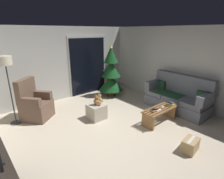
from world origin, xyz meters
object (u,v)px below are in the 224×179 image
at_px(coffee_table, 160,113).
at_px(armchair, 35,105).
at_px(book_stack, 170,104).
at_px(ottoman, 97,112).
at_px(remote_silver, 163,107).
at_px(cardboard_box_taped_mid_floor, 190,145).
at_px(remote_white, 159,110).
at_px(couch, 177,97).
at_px(remote_black, 155,109).
at_px(christmas_tree, 111,74).
at_px(cell_phone, 170,103).
at_px(remote_graphite, 152,111).
at_px(floor_lamp, 6,67).
at_px(teddy_bear_chestnut, 97,101).
at_px(teddy_bear_honey_by_tree, 100,98).

bearing_deg(coffee_table, armchair, 135.39).
bearing_deg(armchair, book_stack, -41.21).
distance_m(book_stack, ottoman, 2.04).
height_order(remote_silver, cardboard_box_taped_mid_floor, remote_silver).
bearing_deg(remote_white, couch, 104.32).
relative_size(remote_black, remote_white, 1.00).
bearing_deg(remote_black, christmas_tree, 27.34).
bearing_deg(book_stack, cell_phone, 129.53).
bearing_deg(cell_phone, christmas_tree, 109.78).
bearing_deg(coffee_table, remote_silver, -9.18).
bearing_deg(christmas_tree, book_stack, -90.08).
xyz_separation_m(book_stack, christmas_tree, (0.00, 2.53, 0.40)).
relative_size(book_stack, christmas_tree, 0.13).
xyz_separation_m(remote_graphite, floor_lamp, (-2.62, 2.43, 1.09)).
bearing_deg(cardboard_box_taped_mid_floor, floor_lamp, 123.84).
height_order(couch, teddy_bear_chestnut, couch).
height_order(remote_black, floor_lamp, floor_lamp).
bearing_deg(teddy_bear_chestnut, teddy_bear_honey_by_tree, 49.67).
bearing_deg(couch, teddy_bear_chestnut, 153.58).
height_order(armchair, ottoman, armchair).
bearing_deg(coffee_table, christmas_tree, 81.19).
bearing_deg(teddy_bear_chestnut, christmas_tree, 38.11).
xyz_separation_m(remote_black, ottoman, (-0.98, 1.22, -0.21)).
height_order(cell_phone, ottoman, cell_phone).
distance_m(couch, teddy_bear_honey_by_tree, 2.54).
height_order(floor_lamp, cardboard_box_taped_mid_floor, floor_lamp).
distance_m(couch, remote_white, 1.27).
height_order(remote_graphite, christmas_tree, christmas_tree).
relative_size(remote_black, ottoman, 0.35).
relative_size(remote_white, cardboard_box_taped_mid_floor, 0.37).
bearing_deg(floor_lamp, remote_black, -40.92).
bearing_deg(armchair, teddy_bear_honey_by_tree, -4.92).
relative_size(christmas_tree, armchair, 1.67).
relative_size(remote_black, cardboard_box_taped_mid_floor, 0.37).
bearing_deg(armchair, remote_black, -46.13).
height_order(couch, cardboard_box_taped_mid_floor, couch).
height_order(cell_phone, floor_lamp, floor_lamp).
bearing_deg(cell_phone, armchair, 158.94).
xyz_separation_m(christmas_tree, cardboard_box_taped_mid_floor, (-0.92, -3.60, -0.71)).
height_order(cell_phone, teddy_bear_honey_by_tree, cell_phone).
distance_m(coffee_table, floor_lamp, 4.03).
xyz_separation_m(remote_black, cell_phone, (0.54, -0.10, 0.07)).
distance_m(book_stack, cardboard_box_taped_mid_floor, 1.45).
distance_m(remote_silver, christmas_tree, 2.53).
relative_size(cell_phone, teddy_bear_chestnut, 0.50).
height_order(remote_graphite, teddy_bear_chestnut, teddy_bear_chestnut).
height_order(coffee_table, armchair, armchair).
height_order(christmas_tree, teddy_bear_chestnut, christmas_tree).
xyz_separation_m(remote_silver, remote_white, (-0.24, -0.05, 0.00)).
bearing_deg(couch, remote_white, -170.37).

